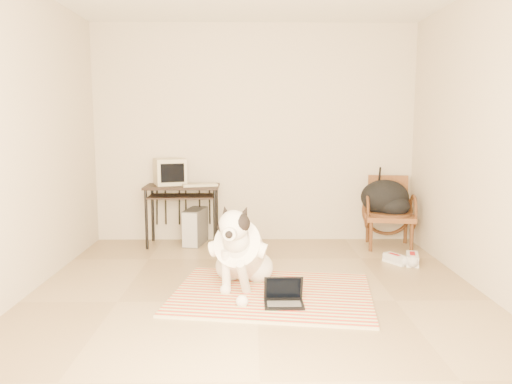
{
  "coord_description": "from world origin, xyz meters",
  "views": [
    {
      "loc": [
        -0.06,
        -4.03,
        1.5
      ],
      "look_at": [
        -0.0,
        0.36,
        0.88
      ],
      "focal_mm": 35.0,
      "sensor_mm": 36.0,
      "label": 1
    }
  ],
  "objects_px": {
    "crt_monitor": "(170,172)",
    "laptop": "(284,298)",
    "dog": "(241,252)",
    "pc_tower": "(195,227)",
    "backpack": "(386,199)",
    "computer_desk": "(182,194)",
    "rattan_chair": "(389,212)"
  },
  "relations": [
    {
      "from": "crt_monitor",
      "to": "laptop",
      "type": "bearing_deg",
      "value": -60.0
    },
    {
      "from": "laptop",
      "to": "dog",
      "type": "bearing_deg",
      "value": 127.01
    },
    {
      "from": "laptop",
      "to": "pc_tower",
      "type": "distance_m",
      "value": 2.33
    },
    {
      "from": "backpack",
      "to": "crt_monitor",
      "type": "bearing_deg",
      "value": 176.05
    },
    {
      "from": "computer_desk",
      "to": "crt_monitor",
      "type": "relative_size",
      "value": 2.0
    },
    {
      "from": "dog",
      "to": "laptop",
      "type": "bearing_deg",
      "value": -52.99
    },
    {
      "from": "crt_monitor",
      "to": "backpack",
      "type": "xyz_separation_m",
      "value": [
        2.62,
        -0.18,
        -0.31
      ]
    },
    {
      "from": "rattan_chair",
      "to": "laptop",
      "type": "bearing_deg",
      "value": -125.2
    },
    {
      "from": "rattan_chair",
      "to": "computer_desk",
      "type": "bearing_deg",
      "value": 177.88
    },
    {
      "from": "pc_tower",
      "to": "dog",
      "type": "bearing_deg",
      "value": -70.27
    },
    {
      "from": "laptop",
      "to": "computer_desk",
      "type": "distance_m",
      "value": 2.42
    },
    {
      "from": "laptop",
      "to": "backpack",
      "type": "height_order",
      "value": "backpack"
    },
    {
      "from": "rattan_chair",
      "to": "backpack",
      "type": "bearing_deg",
      "value": -178.6
    },
    {
      "from": "crt_monitor",
      "to": "backpack",
      "type": "relative_size",
      "value": 0.78
    },
    {
      "from": "computer_desk",
      "to": "pc_tower",
      "type": "relative_size",
      "value": 1.79
    },
    {
      "from": "computer_desk",
      "to": "rattan_chair",
      "type": "relative_size",
      "value": 1.05
    },
    {
      "from": "pc_tower",
      "to": "backpack",
      "type": "distance_m",
      "value": 2.35
    },
    {
      "from": "crt_monitor",
      "to": "backpack",
      "type": "distance_m",
      "value": 2.64
    },
    {
      "from": "dog",
      "to": "pc_tower",
      "type": "bearing_deg",
      "value": 109.73
    },
    {
      "from": "laptop",
      "to": "backpack",
      "type": "xyz_separation_m",
      "value": [
        1.37,
        1.99,
        0.51
      ]
    },
    {
      "from": "computer_desk",
      "to": "backpack",
      "type": "bearing_deg",
      "value": -2.17
    },
    {
      "from": "dog",
      "to": "crt_monitor",
      "type": "xyz_separation_m",
      "value": [
        -0.89,
        1.69,
        0.57
      ]
    },
    {
      "from": "laptop",
      "to": "computer_desk",
      "type": "relative_size",
      "value": 0.36
    },
    {
      "from": "dog",
      "to": "computer_desk",
      "type": "xyz_separation_m",
      "value": [
        -0.74,
        1.6,
        0.3
      ]
    },
    {
      "from": "pc_tower",
      "to": "backpack",
      "type": "xyz_separation_m",
      "value": [
        2.32,
        -0.14,
        0.36
      ]
    },
    {
      "from": "computer_desk",
      "to": "pc_tower",
      "type": "distance_m",
      "value": 0.44
    },
    {
      "from": "computer_desk",
      "to": "backpack",
      "type": "distance_m",
      "value": 2.47
    },
    {
      "from": "dog",
      "to": "rattan_chair",
      "type": "xyz_separation_m",
      "value": [
        1.76,
        1.51,
        0.1
      ]
    },
    {
      "from": "dog",
      "to": "rattan_chair",
      "type": "height_order",
      "value": "rattan_chair"
    },
    {
      "from": "crt_monitor",
      "to": "rattan_chair",
      "type": "height_order",
      "value": "crt_monitor"
    },
    {
      "from": "backpack",
      "to": "computer_desk",
      "type": "bearing_deg",
      "value": 177.83
    },
    {
      "from": "backpack",
      "to": "laptop",
      "type": "bearing_deg",
      "value": -124.52
    }
  ]
}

